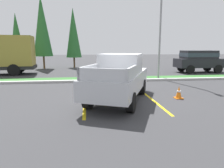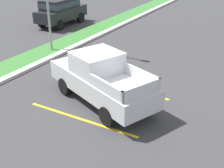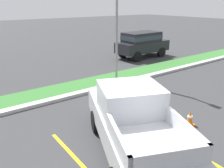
# 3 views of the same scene
# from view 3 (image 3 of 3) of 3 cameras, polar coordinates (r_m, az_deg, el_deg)

# --- Properties ---
(ground_plane) EXTENTS (120.00, 120.00, 0.00)m
(ground_plane) POSITION_cam_3_polar(r_m,az_deg,el_deg) (7.87, 6.09, -14.77)
(ground_plane) COLOR #38383A
(parking_line_far) EXTENTS (0.12, 4.80, 0.01)m
(parking_line_far) POSITION_cam_3_polar(r_m,az_deg,el_deg) (8.51, 12.94, -12.31)
(parking_line_far) COLOR yellow
(parking_line_far) RESTS_ON ground
(curb_strip) EXTENTS (56.00, 0.40, 0.15)m
(curb_strip) POSITION_cam_3_polar(r_m,az_deg,el_deg) (11.55, -10.80, -2.95)
(curb_strip) COLOR #B2B2AD
(curb_strip) RESTS_ON ground
(grass_median) EXTENTS (56.00, 1.80, 0.06)m
(grass_median) POSITION_cam_3_polar(r_m,az_deg,el_deg) (12.51, -13.02, -1.57)
(grass_median) COLOR #387533
(grass_median) RESTS_ON ground
(pickup_truck_main) EXTENTS (3.78, 5.54, 2.10)m
(pickup_truck_main) POSITION_cam_3_polar(r_m,az_deg,el_deg) (7.05, 4.97, -9.19)
(pickup_truck_main) COLOR black
(pickup_truck_main) RESTS_ON ground
(suv_distant) EXTENTS (4.64, 2.03, 2.10)m
(suv_distant) POSITION_cam_3_polar(r_m,az_deg,el_deg) (19.63, 7.39, 10.00)
(suv_distant) COLOR black
(suv_distant) RESTS_ON ground
(street_light) EXTENTS (0.24, 1.49, 7.49)m
(street_light) POSITION_cam_3_polar(r_m,az_deg,el_deg) (13.29, 1.59, 18.99)
(street_light) COLOR gray
(street_light) RESTS_ON ground
(traffic_cone) EXTENTS (0.36, 0.36, 0.60)m
(traffic_cone) POSITION_cam_3_polar(r_m,az_deg,el_deg) (9.30, 18.50, -7.94)
(traffic_cone) COLOR orange
(traffic_cone) RESTS_ON ground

